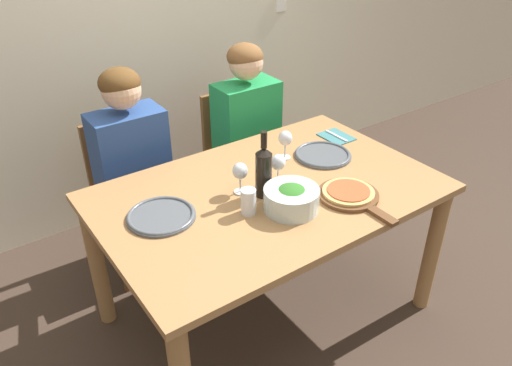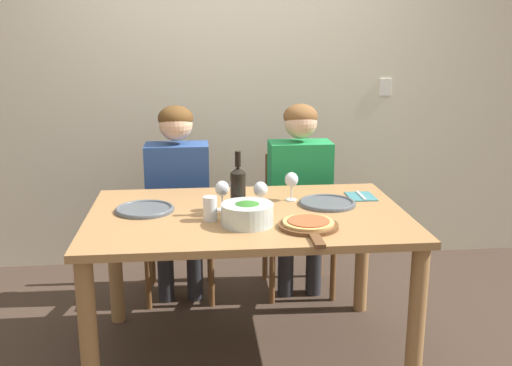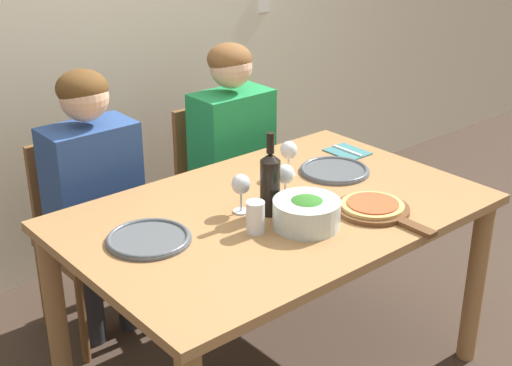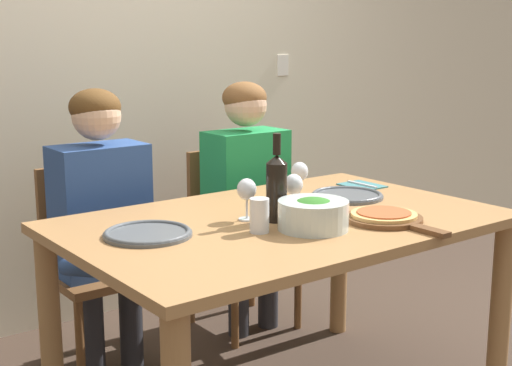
{
  "view_description": "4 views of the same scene",
  "coord_description": "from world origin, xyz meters",
  "px_view_note": "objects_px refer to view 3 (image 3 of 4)",
  "views": [
    {
      "loc": [
        -1.18,
        -1.56,
        1.99
      ],
      "look_at": [
        -0.08,
        -0.01,
        0.84
      ],
      "focal_mm": 35.0,
      "sensor_mm": 36.0,
      "label": 1
    },
    {
      "loc": [
        -0.24,
        -2.8,
        1.64
      ],
      "look_at": [
        0.05,
        0.1,
        0.9
      ],
      "focal_mm": 42.0,
      "sensor_mm": 36.0,
      "label": 2
    },
    {
      "loc": [
        -1.61,
        -1.79,
        1.92
      ],
      "look_at": [
        -0.06,
        0.04,
        0.88
      ],
      "focal_mm": 50.0,
      "sensor_mm": 36.0,
      "label": 3
    },
    {
      "loc": [
        -1.59,
        -1.93,
        1.41
      ],
      "look_at": [
        -0.06,
        0.08,
        0.9
      ],
      "focal_mm": 50.0,
      "sensor_mm": 36.0,
      "label": 4
    }
  ],
  "objects_px": {
    "person_man": "(234,144)",
    "wine_bottle": "(270,182)",
    "dinner_plate_right": "(334,170)",
    "wine_glass_centre": "(285,176)",
    "wine_glass_right": "(289,152)",
    "person_woman": "(94,184)",
    "dinner_plate_left": "(149,239)",
    "pizza_on_board": "(374,208)",
    "chair_left": "(88,229)",
    "broccoli_bowl": "(306,213)",
    "water_tumbler": "(255,217)",
    "chair_right": "(222,185)",
    "wine_glass_left": "(241,186)",
    "fork_on_napkin": "(347,152)"
  },
  "relations": [
    {
      "from": "person_man",
      "to": "wine_bottle",
      "type": "xyz_separation_m",
      "value": [
        -0.44,
        -0.76,
        0.17
      ]
    },
    {
      "from": "dinner_plate_right",
      "to": "wine_glass_centre",
      "type": "relative_size",
      "value": 1.94
    },
    {
      "from": "dinner_plate_right",
      "to": "wine_glass_right",
      "type": "xyz_separation_m",
      "value": [
        -0.17,
        0.1,
        0.1
      ]
    },
    {
      "from": "person_woman",
      "to": "dinner_plate_left",
      "type": "relative_size",
      "value": 4.13
    },
    {
      "from": "dinner_plate_right",
      "to": "pizza_on_board",
      "type": "xyz_separation_m",
      "value": [
        -0.16,
        -0.36,
        0.01
      ]
    },
    {
      "from": "person_woman",
      "to": "wine_bottle",
      "type": "bearing_deg",
      "value": -67.64
    },
    {
      "from": "wine_glass_centre",
      "to": "pizza_on_board",
      "type": "bearing_deg",
      "value": -56.27
    },
    {
      "from": "chair_left",
      "to": "wine_glass_centre",
      "type": "relative_size",
      "value": 5.74
    },
    {
      "from": "broccoli_bowl",
      "to": "water_tumbler",
      "type": "xyz_separation_m",
      "value": [
        -0.17,
        0.08,
        0.01
      ]
    },
    {
      "from": "person_man",
      "to": "person_woman",
      "type": "bearing_deg",
      "value": 180.0
    },
    {
      "from": "person_woman",
      "to": "water_tumbler",
      "type": "relative_size",
      "value": 10.42
    },
    {
      "from": "dinner_plate_right",
      "to": "chair_right",
      "type": "bearing_deg",
      "value": 92.18
    },
    {
      "from": "chair_left",
      "to": "wine_glass_left",
      "type": "bearing_deg",
      "value": -73.16
    },
    {
      "from": "chair_left",
      "to": "pizza_on_board",
      "type": "height_order",
      "value": "chair_left"
    },
    {
      "from": "person_woman",
      "to": "wine_glass_left",
      "type": "xyz_separation_m",
      "value": [
        0.24,
        -0.68,
        0.15
      ]
    },
    {
      "from": "pizza_on_board",
      "to": "chair_left",
      "type": "bearing_deg",
      "value": 119.02
    },
    {
      "from": "dinner_plate_right",
      "to": "fork_on_napkin",
      "type": "height_order",
      "value": "dinner_plate_right"
    },
    {
      "from": "chair_left",
      "to": "wine_glass_left",
      "type": "relative_size",
      "value": 5.74
    },
    {
      "from": "wine_bottle",
      "to": "water_tumbler",
      "type": "height_order",
      "value": "wine_bottle"
    },
    {
      "from": "broccoli_bowl",
      "to": "wine_glass_right",
      "type": "bearing_deg",
      "value": 55.15
    },
    {
      "from": "dinner_plate_left",
      "to": "fork_on_napkin",
      "type": "relative_size",
      "value": 1.63
    },
    {
      "from": "broccoli_bowl",
      "to": "fork_on_napkin",
      "type": "distance_m",
      "value": 0.77
    },
    {
      "from": "wine_glass_left",
      "to": "wine_glass_centre",
      "type": "distance_m",
      "value": 0.19
    },
    {
      "from": "person_woman",
      "to": "wine_glass_left",
      "type": "relative_size",
      "value": 8.01
    },
    {
      "from": "broccoli_bowl",
      "to": "wine_glass_centre",
      "type": "distance_m",
      "value": 0.23
    },
    {
      "from": "wine_glass_left",
      "to": "dinner_plate_left",
      "type": "bearing_deg",
      "value": 176.05
    },
    {
      "from": "dinner_plate_left",
      "to": "wine_glass_left",
      "type": "relative_size",
      "value": 1.94
    },
    {
      "from": "person_woman",
      "to": "water_tumbler",
      "type": "xyz_separation_m",
      "value": [
        0.18,
        -0.84,
        0.1
      ]
    },
    {
      "from": "person_man",
      "to": "wine_bottle",
      "type": "bearing_deg",
      "value": -119.98
    },
    {
      "from": "chair_right",
      "to": "wine_glass_left",
      "type": "height_order",
      "value": "wine_glass_left"
    },
    {
      "from": "chair_right",
      "to": "wine_glass_centre",
      "type": "height_order",
      "value": "wine_glass_centre"
    },
    {
      "from": "broccoli_bowl",
      "to": "dinner_plate_right",
      "type": "bearing_deg",
      "value": 32.84
    },
    {
      "from": "chair_right",
      "to": "wine_glass_right",
      "type": "height_order",
      "value": "wine_glass_right"
    },
    {
      "from": "wine_glass_centre",
      "to": "fork_on_napkin",
      "type": "bearing_deg",
      "value": 19.77
    },
    {
      "from": "chair_right",
      "to": "wine_glass_centre",
      "type": "relative_size",
      "value": 5.74
    },
    {
      "from": "water_tumbler",
      "to": "fork_on_napkin",
      "type": "bearing_deg",
      "value": 21.75
    },
    {
      "from": "fork_on_napkin",
      "to": "water_tumbler",
      "type": "bearing_deg",
      "value": -158.25
    },
    {
      "from": "wine_glass_right",
      "to": "wine_glass_centre",
      "type": "bearing_deg",
      "value": -135.58
    },
    {
      "from": "dinner_plate_right",
      "to": "wine_glass_left",
      "type": "xyz_separation_m",
      "value": [
        -0.54,
        -0.04,
        0.1
      ]
    },
    {
      "from": "chair_right",
      "to": "wine_glass_left",
      "type": "distance_m",
      "value": 1.03
    },
    {
      "from": "wine_glass_right",
      "to": "fork_on_napkin",
      "type": "xyz_separation_m",
      "value": [
        0.38,
        0.02,
        -0.1
      ]
    },
    {
      "from": "chair_left",
      "to": "wine_glass_centre",
      "type": "distance_m",
      "value": 1.01
    },
    {
      "from": "dinner_plate_left",
      "to": "wine_glass_centre",
      "type": "bearing_deg",
      "value": -6.16
    },
    {
      "from": "person_man",
      "to": "wine_glass_left",
      "type": "bearing_deg",
      "value": -126.86
    },
    {
      "from": "wine_glass_left",
      "to": "fork_on_napkin",
      "type": "height_order",
      "value": "wine_glass_left"
    },
    {
      "from": "person_woman",
      "to": "wine_bottle",
      "type": "height_order",
      "value": "person_woman"
    },
    {
      "from": "person_woman",
      "to": "wine_bottle",
      "type": "xyz_separation_m",
      "value": [
        0.31,
        -0.76,
        0.17
      ]
    },
    {
      "from": "person_man",
      "to": "wine_bottle",
      "type": "relative_size",
      "value": 3.85
    },
    {
      "from": "chair_right",
      "to": "person_man",
      "type": "xyz_separation_m",
      "value": [
        -0.0,
        -0.11,
        0.25
      ]
    },
    {
      "from": "dinner_plate_right",
      "to": "wine_glass_left",
      "type": "relative_size",
      "value": 1.94
    }
  ]
}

